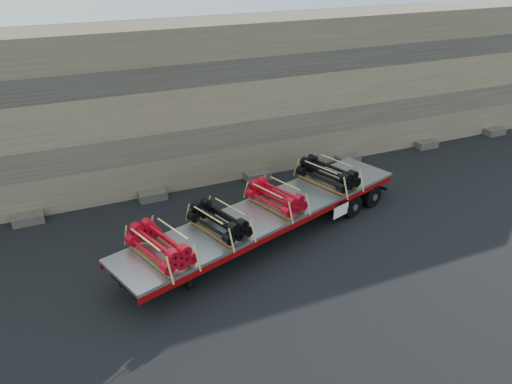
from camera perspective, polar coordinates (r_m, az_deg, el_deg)
ground at (r=19.03m, az=0.43°, el=-5.12°), size 120.00×120.00×0.00m
rock_wall at (r=23.18m, az=-6.25°, el=10.22°), size 44.00×3.00×7.00m
trailer at (r=18.62m, az=1.41°, el=-3.69°), size 12.36×6.04×1.22m
bundle_front at (r=15.75m, az=-10.90°, el=-6.09°), size 1.85×2.60×0.83m
bundle_midfront at (r=16.84m, az=-4.22°, el=-3.37°), size 1.74×2.45×0.79m
bundle_midrear at (r=18.37m, az=2.32°, el=-0.59°), size 1.72×2.43×0.78m
bundle_rear at (r=20.30m, az=8.24°, el=2.03°), size 1.88×2.65×0.85m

